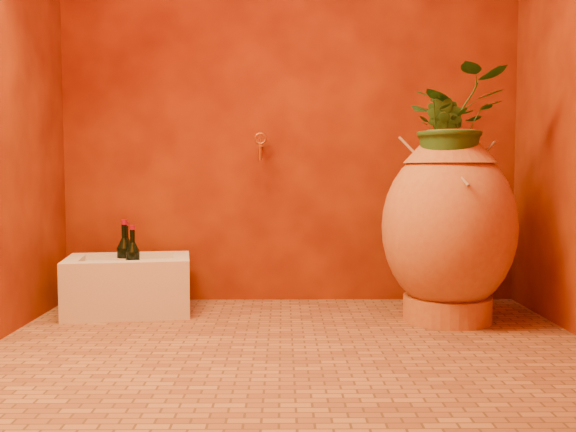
{
  "coord_description": "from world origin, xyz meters",
  "views": [
    {
      "loc": [
        -0.04,
        -2.56,
        0.72
      ],
      "look_at": [
        -0.02,
        0.35,
        0.52
      ],
      "focal_mm": 40.0,
      "sensor_mm": 36.0,
      "label": 1
    }
  ],
  "objects_px": {
    "amphora": "(449,227)",
    "wall_tap": "(260,145)",
    "stone_basin": "(129,286)",
    "wine_bottle_c": "(125,261)",
    "wine_bottle_a": "(127,259)",
    "wine_bottle_b": "(133,263)"
  },
  "relations": [
    {
      "from": "wine_bottle_a",
      "to": "wall_tap",
      "type": "bearing_deg",
      "value": 13.84
    },
    {
      "from": "wine_bottle_a",
      "to": "wine_bottle_b",
      "type": "distance_m",
      "value": 0.16
    },
    {
      "from": "amphora",
      "to": "wall_tap",
      "type": "bearing_deg",
      "value": 154.62
    },
    {
      "from": "wine_bottle_a",
      "to": "wall_tap",
      "type": "xyz_separation_m",
      "value": [
        0.69,
        0.17,
        0.6
      ]
    },
    {
      "from": "stone_basin",
      "to": "wine_bottle_b",
      "type": "distance_m",
      "value": 0.15
    },
    {
      "from": "wine_bottle_c",
      "to": "wine_bottle_a",
      "type": "bearing_deg",
      "value": 99.61
    },
    {
      "from": "stone_basin",
      "to": "wine_bottle_c",
      "type": "relative_size",
      "value": 2.08
    },
    {
      "from": "stone_basin",
      "to": "wine_bottle_c",
      "type": "height_order",
      "value": "wine_bottle_c"
    },
    {
      "from": "amphora",
      "to": "wine_bottle_b",
      "type": "distance_m",
      "value": 1.56
    },
    {
      "from": "amphora",
      "to": "wine_bottle_c",
      "type": "distance_m",
      "value": 1.61
    },
    {
      "from": "wall_tap",
      "to": "stone_basin",
      "type": "bearing_deg",
      "value": -159.36
    },
    {
      "from": "stone_basin",
      "to": "amphora",
      "type": "bearing_deg",
      "value": -6.66
    },
    {
      "from": "wine_bottle_a",
      "to": "wall_tap",
      "type": "height_order",
      "value": "wall_tap"
    },
    {
      "from": "amphora",
      "to": "wine_bottle_a",
      "type": "xyz_separation_m",
      "value": [
        -1.61,
        0.26,
        -0.19
      ]
    },
    {
      "from": "amphora",
      "to": "wine_bottle_a",
      "type": "distance_m",
      "value": 1.64
    },
    {
      "from": "amphora",
      "to": "wall_tap",
      "type": "distance_m",
      "value": 1.09
    },
    {
      "from": "stone_basin",
      "to": "wall_tap",
      "type": "xyz_separation_m",
      "value": [
        0.66,
        0.25,
        0.72
      ]
    },
    {
      "from": "wine_bottle_c",
      "to": "wall_tap",
      "type": "xyz_separation_m",
      "value": [
        0.67,
        0.29,
        0.59
      ]
    },
    {
      "from": "wine_bottle_b",
      "to": "wine_bottle_c",
      "type": "xyz_separation_m",
      "value": [
        -0.05,
        0.03,
        0.01
      ]
    },
    {
      "from": "amphora",
      "to": "wine_bottle_c",
      "type": "height_order",
      "value": "amphora"
    },
    {
      "from": "amphora",
      "to": "wall_tap",
      "type": "height_order",
      "value": "wall_tap"
    },
    {
      "from": "wine_bottle_c",
      "to": "wall_tap",
      "type": "relative_size",
      "value": 2.11
    }
  ]
}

